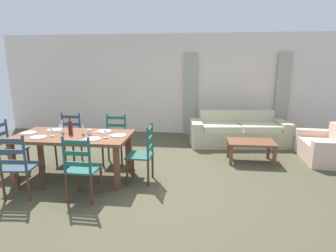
{
  "coord_description": "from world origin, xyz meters",
  "views": [
    {
      "loc": [
        0.72,
        -4.1,
        1.87
      ],
      "look_at": [
        0.17,
        0.78,
        0.75
      ],
      "focal_mm": 28.46,
      "sensor_mm": 36.0,
      "label": 1
    }
  ],
  "objects_px": {
    "coffee_table": "(251,144)",
    "coffee_cup_primary": "(89,132)",
    "dining_chair_near_right": "(82,168)",
    "wine_glass_far_left": "(60,126)",
    "dining_chair_far_right": "(115,139)",
    "wine_glass_near_right": "(105,131)",
    "dining_chair_head_west": "(8,149)",
    "dining_chair_near_left": "(18,166)",
    "dining_table": "(73,140)",
    "dining_chair_far_left": "(69,138)",
    "wine_bottle": "(70,127)",
    "wine_glass_near_left": "(51,129)",
    "dining_chair_head_east": "(143,154)",
    "armchair_upholstered": "(328,148)",
    "couch": "(238,132)"
  },
  "relations": [
    {
      "from": "dining_chair_near_left",
      "to": "wine_glass_far_left",
      "type": "relative_size",
      "value": 5.96
    },
    {
      "from": "coffee_cup_primary",
      "to": "wine_glass_near_right",
      "type": "bearing_deg",
      "value": -26.08
    },
    {
      "from": "dining_chair_near_left",
      "to": "couch",
      "type": "xyz_separation_m",
      "value": [
        3.49,
        3.09,
        -0.19
      ]
    },
    {
      "from": "dining_chair_head_east",
      "to": "coffee_table",
      "type": "xyz_separation_m",
      "value": [
        1.91,
        1.15,
        -0.12
      ]
    },
    {
      "from": "couch",
      "to": "dining_chair_far_right",
      "type": "bearing_deg",
      "value": -148.36
    },
    {
      "from": "dining_chair_near_right",
      "to": "wine_glass_near_right",
      "type": "xyz_separation_m",
      "value": [
        0.14,
        0.61,
        0.38
      ]
    },
    {
      "from": "dining_chair_far_right",
      "to": "wine_glass_near_left",
      "type": "xyz_separation_m",
      "value": [
        -0.77,
        -0.88,
        0.38
      ]
    },
    {
      "from": "wine_glass_near_right",
      "to": "coffee_table",
      "type": "bearing_deg",
      "value": 26.43
    },
    {
      "from": "dining_chair_head_east",
      "to": "armchair_upholstered",
      "type": "distance_m",
      "value": 3.74
    },
    {
      "from": "coffee_table",
      "to": "coffee_cup_primary",
      "type": "bearing_deg",
      "value": -159.11
    },
    {
      "from": "dining_chair_near_right",
      "to": "wine_glass_far_left",
      "type": "relative_size",
      "value": 5.96
    },
    {
      "from": "dining_chair_far_left",
      "to": "wine_glass_near_left",
      "type": "height_order",
      "value": "dining_chair_far_left"
    },
    {
      "from": "dining_chair_far_right",
      "to": "dining_chair_far_left",
      "type": "bearing_deg",
      "value": -179.47
    },
    {
      "from": "couch",
      "to": "dining_chair_near_left",
      "type": "bearing_deg",
      "value": -138.41
    },
    {
      "from": "dining_chair_near_left",
      "to": "coffee_table",
      "type": "distance_m",
      "value": 4.03
    },
    {
      "from": "dining_chair_far_right",
      "to": "dining_chair_head_east",
      "type": "bearing_deg",
      "value": -47.88
    },
    {
      "from": "dining_chair_head_east",
      "to": "armchair_upholstered",
      "type": "height_order",
      "value": "dining_chair_head_east"
    },
    {
      "from": "dining_chair_head_west",
      "to": "coffee_table",
      "type": "bearing_deg",
      "value": 15.1
    },
    {
      "from": "dining_chair_head_west",
      "to": "dining_chair_head_east",
      "type": "bearing_deg",
      "value": 0.01
    },
    {
      "from": "wine_bottle",
      "to": "wine_glass_far_left",
      "type": "height_order",
      "value": "wine_bottle"
    },
    {
      "from": "coffee_table",
      "to": "dining_chair_far_right",
      "type": "bearing_deg",
      "value": -172.23
    },
    {
      "from": "dining_chair_near_left",
      "to": "wine_glass_near_right",
      "type": "height_order",
      "value": "dining_chair_near_left"
    },
    {
      "from": "dining_chair_near_right",
      "to": "dining_chair_head_west",
      "type": "relative_size",
      "value": 1.0
    },
    {
      "from": "couch",
      "to": "armchair_upholstered",
      "type": "bearing_deg",
      "value": -30.8
    },
    {
      "from": "coffee_table",
      "to": "wine_glass_near_right",
      "type": "bearing_deg",
      "value": -153.57
    },
    {
      "from": "dining_chair_near_right",
      "to": "dining_chair_near_left",
      "type": "bearing_deg",
      "value": -178.47
    },
    {
      "from": "dining_chair_head_east",
      "to": "couch",
      "type": "xyz_separation_m",
      "value": [
        1.84,
        2.37,
        -0.19
      ]
    },
    {
      "from": "dining_chair_far_left",
      "to": "armchair_upholstered",
      "type": "height_order",
      "value": "dining_chair_far_left"
    },
    {
      "from": "dining_chair_near_right",
      "to": "dining_chair_far_right",
      "type": "distance_m",
      "value": 1.5
    },
    {
      "from": "dining_chair_near_left",
      "to": "dining_chair_head_west",
      "type": "distance_m",
      "value": 1.01
    },
    {
      "from": "dining_table",
      "to": "dining_chair_far_left",
      "type": "bearing_deg",
      "value": 121.28
    },
    {
      "from": "dining_chair_near_left",
      "to": "wine_bottle",
      "type": "height_order",
      "value": "wine_bottle"
    },
    {
      "from": "wine_bottle",
      "to": "wine_glass_near_left",
      "type": "distance_m",
      "value": 0.29
    },
    {
      "from": "dining_chair_far_right",
      "to": "wine_bottle",
      "type": "bearing_deg",
      "value": -124.94
    },
    {
      "from": "dining_chair_near_right",
      "to": "coffee_cup_primary",
      "type": "relative_size",
      "value": 10.67
    },
    {
      "from": "dining_table",
      "to": "armchair_upholstered",
      "type": "height_order",
      "value": "dining_table"
    },
    {
      "from": "dining_table",
      "to": "wine_glass_near_right",
      "type": "height_order",
      "value": "wine_glass_near_right"
    },
    {
      "from": "wine_bottle",
      "to": "wine_glass_near_right",
      "type": "height_order",
      "value": "wine_bottle"
    },
    {
      "from": "coffee_cup_primary",
      "to": "couch",
      "type": "height_order",
      "value": "coffee_cup_primary"
    },
    {
      "from": "wine_bottle",
      "to": "wine_glass_near_left",
      "type": "xyz_separation_m",
      "value": [
        -0.25,
        -0.14,
        -0.01
      ]
    },
    {
      "from": "dining_chair_far_right",
      "to": "armchair_upholstered",
      "type": "xyz_separation_m",
      "value": [
        4.18,
        0.61,
        -0.23
      ]
    },
    {
      "from": "wine_bottle",
      "to": "armchair_upholstered",
      "type": "distance_m",
      "value": 4.92
    },
    {
      "from": "dining_chair_far_right",
      "to": "wine_glass_far_left",
      "type": "height_order",
      "value": "dining_chair_far_right"
    },
    {
      "from": "dining_chair_near_left",
      "to": "armchair_upholstered",
      "type": "bearing_deg",
      "value": 22.58
    },
    {
      "from": "armchair_upholstered",
      "to": "wine_bottle",
      "type": "bearing_deg",
      "value": -164.06
    },
    {
      "from": "dining_chair_far_left",
      "to": "dining_chair_head_east",
      "type": "bearing_deg",
      "value": -25.53
    },
    {
      "from": "dining_table",
      "to": "dining_chair_far_left",
      "type": "height_order",
      "value": "dining_chair_far_left"
    },
    {
      "from": "dining_chair_near_right",
      "to": "dining_chair_head_west",
      "type": "xyz_separation_m",
      "value": [
        -1.63,
        0.7,
        0.0
      ]
    },
    {
      "from": "dining_table",
      "to": "coffee_cup_primary",
      "type": "relative_size",
      "value": 21.11
    },
    {
      "from": "dining_chair_near_left",
      "to": "coffee_table",
      "type": "relative_size",
      "value": 1.07
    }
  ]
}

